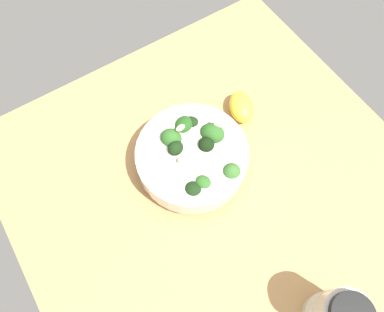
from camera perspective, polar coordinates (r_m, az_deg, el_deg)
The scene contains 3 objects.
ground_plane at distance 66.13cm, azimuth 3.84°, elevation -5.02°, with size 69.28×69.28×3.02cm, color tan.
bowl_of_broccoli at distance 62.66cm, azimuth 0.09°, elevation -0.01°, with size 19.34×19.34×8.50cm.
lemon_wedge at distance 70.42cm, azimuth 7.75°, elevation 7.70°, with size 6.88×4.46×3.77cm, color yellow.
Camera 1 is at (16.07, 16.75, 60.42)cm, focal length 33.81 mm.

